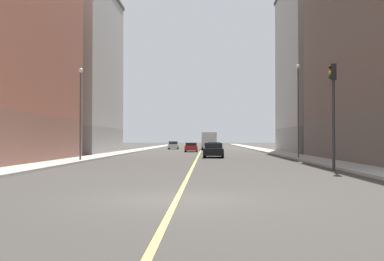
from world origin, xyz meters
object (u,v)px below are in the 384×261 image
(car_red, at_px, (191,147))
(car_black, at_px, (214,150))
(traffic_light_left_near, at_px, (333,101))
(car_silver, at_px, (173,145))
(building_right_midblock, at_px, (71,70))
(street_lamp_left_near, at_px, (298,102))
(box_truck, at_px, (209,140))
(building_left_mid, at_px, (323,67))
(car_teal, at_px, (214,148))
(street_lamp_right_near, at_px, (81,104))

(car_red, distance_m, car_black, 18.95)
(car_black, bearing_deg, traffic_light_left_near, -69.97)
(traffic_light_left_near, relative_size, car_silver, 1.46)
(building_right_midblock, relative_size, car_red, 4.62)
(traffic_light_left_near, height_order, street_lamp_left_near, street_lamp_left_near)
(car_red, height_order, box_truck, box_truck)
(traffic_light_left_near, bearing_deg, building_left_mid, 76.03)
(car_silver, distance_m, box_truck, 7.64)
(street_lamp_left_near, relative_size, car_silver, 2.01)
(car_teal, height_order, car_red, car_teal)
(car_silver, bearing_deg, street_lamp_right_near, -95.33)
(car_teal, bearing_deg, car_silver, 109.52)
(car_silver, relative_size, box_truck, 0.55)
(traffic_light_left_near, distance_m, street_lamp_left_near, 14.27)
(building_right_midblock, relative_size, traffic_light_left_near, 3.42)
(traffic_light_left_near, height_order, car_red, traffic_light_left_near)
(building_right_midblock, relative_size, car_black, 4.56)
(car_teal, distance_m, car_black, 15.27)
(street_lamp_left_near, distance_m, street_lamp_right_near, 18.67)
(car_teal, bearing_deg, car_red, 131.96)
(car_red, height_order, car_silver, car_silver)
(street_lamp_left_near, xyz_separation_m, car_silver, (-13.94, 37.85, -4.38))
(traffic_light_left_near, relative_size, street_lamp_left_near, 0.73)
(traffic_light_left_near, bearing_deg, box_truck, 97.96)
(building_right_midblock, xyz_separation_m, car_red, (14.54, 7.93, -9.61))
(car_red, bearing_deg, building_left_mid, -15.46)
(traffic_light_left_near, distance_m, car_red, 37.59)
(building_left_mid, bearing_deg, street_lamp_right_near, -137.80)
(traffic_light_left_near, bearing_deg, street_lamp_left_near, 85.90)
(building_left_mid, distance_m, car_silver, 30.92)
(street_lamp_right_near, relative_size, car_black, 1.60)
(car_black, height_order, box_truck, box_truck)
(traffic_light_left_near, height_order, street_lamp_right_near, street_lamp_right_near)
(street_lamp_left_near, xyz_separation_m, box_truck, (-7.69, 33.54, -3.50))
(building_left_mid, relative_size, box_truck, 2.94)
(car_teal, relative_size, car_silver, 0.98)
(box_truck, bearing_deg, traffic_light_left_near, -82.04)
(traffic_light_left_near, xyz_separation_m, street_lamp_left_near, (1.02, 14.19, 1.17))
(building_right_midblock, xyz_separation_m, street_lamp_right_near, (6.84, -19.27, -5.76))
(traffic_light_left_near, relative_size, box_truck, 0.81)
(car_red, bearing_deg, car_teal, -48.04)
(traffic_light_left_near, bearing_deg, car_silver, 103.95)
(box_truck, bearing_deg, street_lamp_left_near, -77.08)
(building_left_mid, bearing_deg, street_lamp_left_near, -111.48)
(traffic_light_left_near, bearing_deg, building_right_midblock, 129.96)
(building_right_midblock, bearing_deg, street_lamp_right_near, -70.46)
(car_red, relative_size, car_silver, 1.08)
(box_truck, bearing_deg, car_silver, 145.42)
(car_teal, xyz_separation_m, car_red, (-3.12, 3.46, -0.01))
(street_lamp_left_near, bearing_deg, building_left_mid, 68.52)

